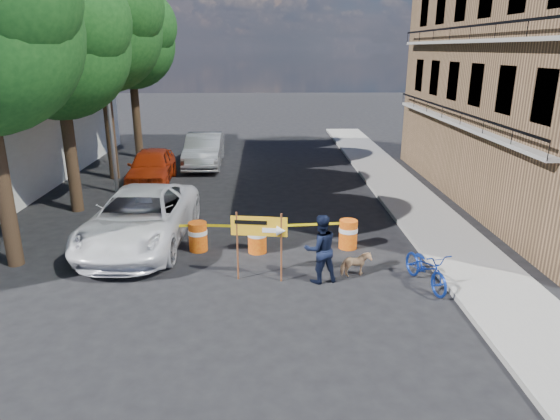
{
  "coord_description": "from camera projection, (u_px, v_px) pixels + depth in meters",
  "views": [
    {
      "loc": [
        0.36,
        -11.36,
        5.9
      ],
      "look_at": [
        0.8,
        2.82,
        1.3
      ],
      "focal_mm": 32.0,
      "sensor_mm": 36.0,
      "label": 1
    }
  ],
  "objects": [
    {
      "name": "sedan_silver",
      "position": [
        204.0,
        150.0,
        26.04
      ],
      "size": [
        1.84,
        5.13,
        1.68
      ],
      "primitive_type": "imported",
      "rotation": [
        0.0,
        0.0,
        0.01
      ],
      "color": "#9DA0A4",
      "rests_on": "ground"
    },
    {
      "name": "sedan_red",
      "position": [
        151.0,
        166.0,
        22.66
      ],
      "size": [
        2.14,
        4.77,
        1.59
      ],
      "primitive_type": "imported",
      "rotation": [
        0.0,
        0.0,
        0.06
      ],
      "color": "#AA2C0E",
      "rests_on": "ground"
    },
    {
      "name": "pedestrian",
      "position": [
        320.0,
        249.0,
        13.0
      ],
      "size": [
        1.06,
        0.92,
        1.86
      ],
      "primitive_type": "imported",
      "rotation": [
        0.0,
        0.0,
        3.41
      ],
      "color": "black",
      "rests_on": "ground"
    },
    {
      "name": "barrel_far_left",
      "position": [
        148.0,
        238.0,
        14.98
      ],
      "size": [
        0.58,
        0.58,
        0.9
      ],
      "color": "red",
      "rests_on": "ground"
    },
    {
      "name": "ground",
      "position": [
        252.0,
        293.0,
        12.61
      ],
      "size": [
        120.0,
        120.0,
        0.0
      ],
      "primitive_type": "plane",
      "color": "black",
      "rests_on": "ground"
    },
    {
      "name": "tree_mid_b",
      "position": [
        101.0,
        29.0,
        21.75
      ],
      "size": [
        5.67,
        5.4,
        9.62
      ],
      "color": "#332316",
      "rests_on": "ground"
    },
    {
      "name": "barrel_mid_right",
      "position": [
        257.0,
        238.0,
        15.03
      ],
      "size": [
        0.58,
        0.58,
        0.9
      ],
      "color": "red",
      "rests_on": "ground"
    },
    {
      "name": "tree_mid_a",
      "position": [
        58.0,
        45.0,
        17.22
      ],
      "size": [
        5.25,
        5.0,
        8.68
      ],
      "color": "#332316",
      "rests_on": "ground"
    },
    {
      "name": "streetlamp",
      "position": [
        108.0,
        88.0,
        20.12
      ],
      "size": [
        1.25,
        0.18,
        8.0
      ],
      "color": "gray",
      "rests_on": "ground"
    },
    {
      "name": "bicycle",
      "position": [
        428.0,
        251.0,
        12.73
      ],
      "size": [
        0.91,
        1.17,
        1.97
      ],
      "primitive_type": "imported",
      "rotation": [
        0.0,
        0.0,
        0.23
      ],
      "color": "navy",
      "rests_on": "ground"
    },
    {
      "name": "sidewalk_east",
      "position": [
        423.0,
        214.0,
        18.48
      ],
      "size": [
        2.4,
        40.0,
        0.15
      ],
      "primitive_type": "cube",
      "color": "gray",
      "rests_on": "ground"
    },
    {
      "name": "dog",
      "position": [
        356.0,
        264.0,
        13.47
      ],
      "size": [
        0.88,
        0.56,
        0.69
      ],
      "primitive_type": "imported",
      "rotation": [
        0.0,
        0.0,
        1.82
      ],
      "color": "tan",
      "rests_on": "ground"
    },
    {
      "name": "tree_far",
      "position": [
        131.0,
        42.0,
        26.66
      ],
      "size": [
        5.04,
        4.8,
        8.84
      ],
      "color": "#332316",
      "rests_on": "ground"
    },
    {
      "name": "detour_sign",
      "position": [
        266.0,
        232.0,
        12.88
      ],
      "size": [
        1.47,
        0.37,
        1.9
      ],
      "rotation": [
        0.0,
        0.0,
        -0.14
      ],
      "color": "#592D19",
      "rests_on": "ground"
    },
    {
      "name": "suv_white",
      "position": [
        140.0,
        218.0,
        15.57
      ],
      "size": [
        3.11,
        6.26,
        1.7
      ],
      "primitive_type": "imported",
      "rotation": [
        0.0,
        0.0,
        -0.05
      ],
      "color": "white",
      "rests_on": "ground"
    },
    {
      "name": "barrel_mid_left",
      "position": [
        198.0,
        236.0,
        15.17
      ],
      "size": [
        0.58,
        0.58,
        0.9
      ],
      "color": "red",
      "rests_on": "ground"
    },
    {
      "name": "barrel_far_right",
      "position": [
        348.0,
        234.0,
        15.36
      ],
      "size": [
        0.58,
        0.58,
        0.9
      ],
      "color": "red",
      "rests_on": "ground"
    }
  ]
}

